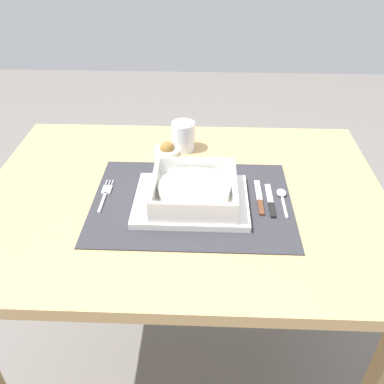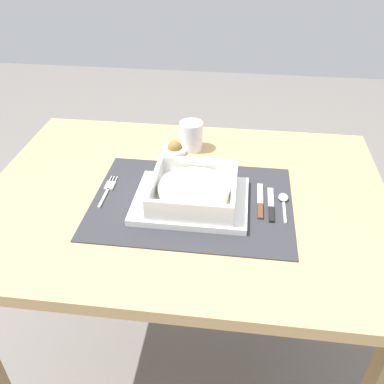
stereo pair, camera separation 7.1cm
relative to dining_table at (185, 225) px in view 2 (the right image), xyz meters
name	(u,v)px [view 2 (the right image)]	position (x,y,z in m)	size (l,w,h in m)	color
ground_plane	(187,364)	(0.00, 0.00, -0.64)	(6.00, 6.00, 0.00)	slate
dining_table	(185,225)	(0.00, 0.00, 0.00)	(1.00, 0.74, 0.74)	tan
placemat	(192,202)	(0.02, -0.04, 0.11)	(0.48, 0.35, 0.00)	#2D2D33
serving_plate	(191,200)	(0.02, -0.04, 0.11)	(0.27, 0.21, 0.02)	white
porridge_bowl	(194,191)	(0.03, -0.04, 0.14)	(0.20, 0.20, 0.05)	white
fork	(108,189)	(-0.19, -0.01, 0.11)	(0.02, 0.14, 0.00)	silver
spoon	(284,201)	(0.24, -0.01, 0.11)	(0.02, 0.11, 0.01)	silver
butter_knife	(271,207)	(0.21, -0.04, 0.11)	(0.01, 0.13, 0.01)	black
bread_knife	(260,203)	(0.19, -0.03, 0.11)	(0.01, 0.14, 0.01)	#59331E
drinking_glass	(191,138)	(-0.01, 0.22, 0.14)	(0.07, 0.07, 0.08)	white
condiment_saucer	(174,149)	(-0.06, 0.20, 0.11)	(0.07, 0.07, 0.04)	white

